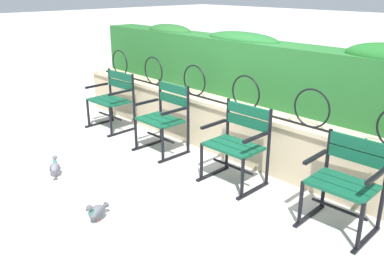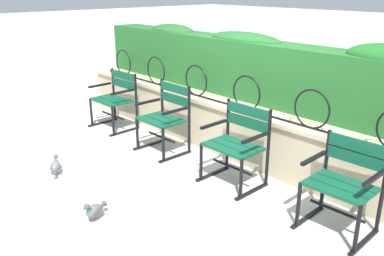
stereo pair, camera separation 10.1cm
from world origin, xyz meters
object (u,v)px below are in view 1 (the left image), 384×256
(park_chair_centre_left, at_px, (164,116))
(pigeon_far_side, at_px, (97,211))
(park_chair_rightmost, at_px, (346,180))
(park_chair_centre_right, at_px, (238,142))
(pigeon_near_chairs, at_px, (55,168))
(park_chair_leftmost, at_px, (113,98))

(park_chair_centre_left, distance_m, pigeon_far_side, 1.84)
(park_chair_rightmost, bearing_deg, park_chair_centre_left, -179.41)
(park_chair_centre_right, relative_size, pigeon_near_chairs, 3.30)
(park_chair_leftmost, bearing_deg, pigeon_far_side, -36.56)
(park_chair_rightmost, relative_size, pigeon_far_side, 2.93)
(park_chair_leftmost, relative_size, pigeon_near_chairs, 3.23)
(park_chair_leftmost, xyz_separation_m, park_chair_centre_left, (1.24, -0.02, 0.01))
(park_chair_centre_left, bearing_deg, pigeon_far_side, -60.16)
(park_chair_centre_right, height_order, pigeon_far_side, park_chair_centre_right)
(park_chair_leftmost, xyz_separation_m, park_chair_centre_right, (2.48, -0.01, 0.00))
(park_chair_centre_left, xyz_separation_m, park_chair_centre_right, (1.24, 0.01, -0.00))
(park_chair_centre_left, height_order, pigeon_near_chairs, park_chair_centre_left)
(pigeon_near_chairs, bearing_deg, park_chair_leftmost, 124.26)
(park_chair_centre_left, height_order, park_chair_centre_right, park_chair_centre_left)
(park_chair_leftmost, distance_m, park_chair_centre_right, 2.48)
(park_chair_leftmost, bearing_deg, pigeon_near_chairs, -55.74)
(park_chair_rightmost, bearing_deg, pigeon_far_side, -134.73)
(park_chair_leftmost, bearing_deg, park_chair_centre_right, -0.25)
(park_chair_centre_left, relative_size, park_chair_centre_right, 1.03)
(park_chair_centre_left, relative_size, park_chair_rightmost, 1.08)
(park_chair_rightmost, xyz_separation_m, pigeon_far_side, (-1.58, -1.59, -0.34))
(park_chair_centre_right, relative_size, park_chair_rightmost, 1.05)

